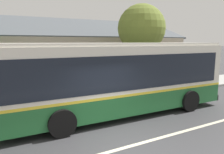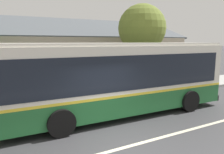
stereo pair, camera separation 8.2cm
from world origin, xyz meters
name	(u,v)px [view 1 (the left image)]	position (x,y,z in m)	size (l,w,h in m)	color
ground_plane	(127,147)	(0.00, 0.00, 0.00)	(300.00, 300.00, 0.00)	#38383A
sidewalk_far	(67,100)	(0.00, 6.00, 0.07)	(60.00, 3.00, 0.15)	#9E9E99
lane_divider_stripe	(127,147)	(0.00, 0.00, 0.00)	(60.00, 0.16, 0.01)	beige
community_building	(45,57)	(0.70, 14.29, 1.92)	(23.29, 10.47, 6.37)	tan
transit_bus	(118,77)	(1.38, 2.90, 1.73)	(10.60, 2.94, 3.22)	#236633
bench_down_street	(18,100)	(-2.54, 5.44, 0.58)	(1.86, 0.51, 0.94)	brown
street_tree_primary	(141,30)	(5.70, 7.02, 4.08)	(3.26, 3.26, 5.81)	#4C3828
bus_stop_sign	(180,67)	(7.38, 4.99, 1.64)	(0.36, 0.07, 2.40)	gray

